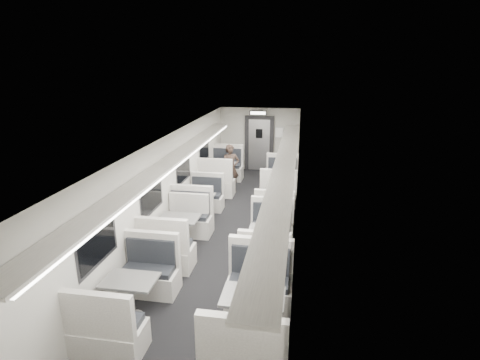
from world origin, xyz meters
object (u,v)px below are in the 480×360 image
(booth_left_b, at_px, (200,207))
(passenger, at_px, (231,168))
(booth_right_a, at_px, (280,184))
(booth_right_c, at_px, (268,244))
(booth_right_d, at_px, (253,317))
(exit_sign, at_px, (258,113))
(booth_left_a, at_px, (222,175))
(booth_left_c, at_px, (179,233))
(booth_left_d, at_px, (132,298))
(vestibule_door, at_px, (259,144))
(booth_right_b, at_px, (276,204))

(booth_left_b, xyz_separation_m, passenger, (0.39, 2.37, 0.42))
(booth_right_a, distance_m, booth_right_c, 4.01)
(booth_left_b, height_order, booth_right_c, booth_right_c)
(booth_right_a, relative_size, passenger, 1.38)
(booth_right_d, distance_m, exit_sign, 9.10)
(booth_left_a, height_order, booth_left_b, booth_left_a)
(booth_right_a, bearing_deg, booth_left_a, 162.95)
(booth_left_b, relative_size, booth_left_c, 0.88)
(booth_left_d, relative_size, vestibule_door, 0.99)
(booth_right_a, relative_size, vestibule_door, 1.01)
(booth_right_c, bearing_deg, booth_left_b, 137.39)
(booth_right_d, bearing_deg, exit_sign, 96.45)
(booth_right_b, height_order, vestibule_door, vestibule_door)
(booth_right_d, xyz_separation_m, exit_sign, (-1.00, 8.85, 1.88))
(booth_left_c, xyz_separation_m, exit_sign, (1.00, 6.25, 1.89))
(booth_left_a, bearing_deg, vestibule_door, 65.84)
(booth_right_c, bearing_deg, passenger, 110.90)
(booth_left_d, distance_m, booth_right_d, 2.01)
(booth_left_a, bearing_deg, booth_right_c, -66.63)
(booth_right_c, xyz_separation_m, vestibule_door, (-1.00, 6.86, 0.68))
(booth_left_b, bearing_deg, booth_left_a, 90.00)
(booth_right_b, bearing_deg, booth_left_c, -131.63)
(booth_left_c, xyz_separation_m, booth_left_d, (0.00, -2.42, -0.02))
(booth_right_c, relative_size, vestibule_door, 0.95)
(vestibule_door, bearing_deg, booth_right_d, -83.89)
(booth_right_c, xyz_separation_m, passenger, (-1.61, 4.21, 0.41))
(booth_left_a, height_order, vestibule_door, vestibule_door)
(booth_left_b, height_order, passenger, passenger)
(booth_left_a, xyz_separation_m, booth_left_b, (0.00, -2.79, -0.07))
(booth_left_d, distance_m, passenger, 6.53)
(booth_right_c, distance_m, booth_right_d, 2.48)
(booth_left_a, distance_m, booth_right_b, 3.01)
(booth_right_b, xyz_separation_m, booth_right_d, (0.00, -4.86, 0.05))
(booth_right_c, relative_size, exit_sign, 3.22)
(booth_right_a, xyz_separation_m, booth_right_d, (0.00, -6.50, 0.02))
(booth_left_d, bearing_deg, booth_right_b, 66.81)
(booth_left_a, relative_size, exit_sign, 3.73)
(passenger, bearing_deg, booth_right_d, -100.63)
(booth_right_c, relative_size, booth_right_d, 0.89)
(booth_left_a, height_order, booth_left_c, booth_left_a)
(booth_left_b, height_order, exit_sign, exit_sign)
(booth_left_b, bearing_deg, booth_left_d, -90.00)
(booth_left_c, relative_size, passenger, 1.43)
(vestibule_door, bearing_deg, booth_left_b, -101.27)
(booth_right_d, distance_m, vestibule_door, 9.41)
(passenger, xyz_separation_m, exit_sign, (0.61, 2.15, 1.51))
(booth_right_a, bearing_deg, vestibule_door, 109.38)
(exit_sign, bearing_deg, booth_right_b, -75.95)
(booth_left_c, xyz_separation_m, booth_right_b, (2.00, 2.25, -0.04))
(booth_left_b, relative_size, booth_right_b, 0.98)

